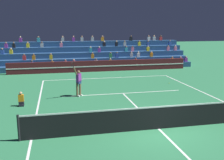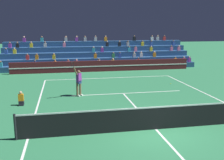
# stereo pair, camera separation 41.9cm
# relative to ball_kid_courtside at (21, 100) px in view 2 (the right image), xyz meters

# --- Properties ---
(ground_plane) EXTENTS (120.00, 120.00, 0.00)m
(ground_plane) POSITION_rel_ball_kid_courtside_xyz_m (6.43, -4.89, -0.33)
(ground_plane) COLOR #2D7A4C
(court_lines) EXTENTS (11.10, 23.90, 0.01)m
(court_lines) POSITION_rel_ball_kid_courtside_xyz_m (6.43, -4.89, -0.33)
(court_lines) COLOR white
(court_lines) RESTS_ON ground
(tennis_net) EXTENTS (12.00, 0.10, 1.10)m
(tennis_net) POSITION_rel_ball_kid_courtside_xyz_m (6.43, -4.89, 0.21)
(tennis_net) COLOR black
(tennis_net) RESTS_ON ground
(sponsor_banner_wall) EXTENTS (18.00, 0.26, 1.10)m
(sponsor_banner_wall) POSITION_rel_ball_kid_courtside_xyz_m (6.43, 10.51, 0.22)
(sponsor_banner_wall) COLOR #51191E
(sponsor_banner_wall) RESTS_ON ground
(bleacher_stand) EXTENTS (20.80, 4.75, 3.38)m
(bleacher_stand) POSITION_rel_ball_kid_courtside_xyz_m (6.44, 14.32, 0.69)
(bleacher_stand) COLOR navy
(bleacher_stand) RESTS_ON ground
(ball_kid_courtside) EXTENTS (0.30, 0.36, 0.84)m
(ball_kid_courtside) POSITION_rel_ball_kid_courtside_xyz_m (0.00, 0.00, 0.00)
(ball_kid_courtside) COLOR black
(ball_kid_courtside) RESTS_ON ground
(tennis_player) EXTENTS (0.79, 0.96, 2.42)m
(tennis_player) POSITION_rel_ball_kid_courtside_xyz_m (3.42, 1.42, 0.65)
(tennis_player) COLOR brown
(tennis_player) RESTS_ON ground
(tennis_ball) EXTENTS (0.07, 0.07, 0.07)m
(tennis_ball) POSITION_rel_ball_kid_courtside_xyz_m (10.80, 3.73, -0.30)
(tennis_ball) COLOR #C6DB33
(tennis_ball) RESTS_ON ground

